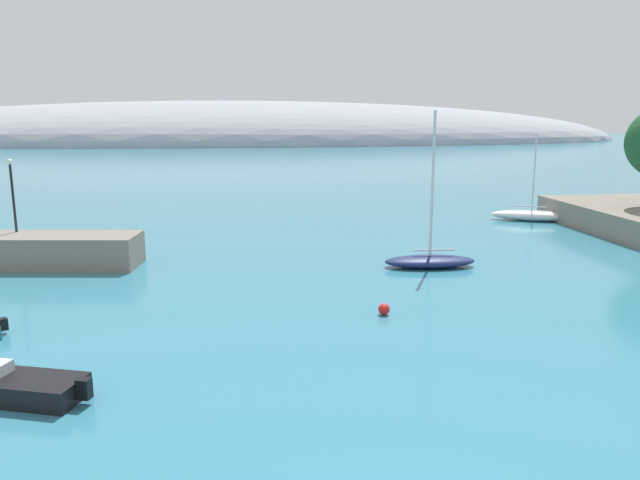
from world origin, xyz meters
TOP-DOWN VIEW (x-y plane):
  - distant_ridge at (-6.54, 217.15)m, footprint 293.69×88.31m
  - sailboat_navy_near_shore at (8.24, 26.17)m, footprint 5.86×2.48m
  - sailboat_white_mid_mooring at (22.69, 41.79)m, footprint 7.25×4.47m
  - motorboat_black_foreground at (-11.50, 10.33)m, footprint 5.60×3.30m
  - mooring_buoy_red at (3.17, 17.31)m, footprint 0.56×0.56m
  - harbor_lamp_post at (-17.94, 30.81)m, footprint 0.36×0.36m

SIDE VIEW (x-z plane):
  - distant_ridge at x=-6.54m, z-range -14.60..14.60m
  - mooring_buoy_red at x=3.17m, z-range 0.00..0.56m
  - motorboat_black_foreground at x=-11.50m, z-range -0.16..1.01m
  - sailboat_navy_near_shore at x=8.24m, z-range -4.36..5.38m
  - sailboat_white_mid_mooring at x=22.69m, z-range -3.41..4.46m
  - harbor_lamp_post at x=-17.94m, z-range 2.56..7.25m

